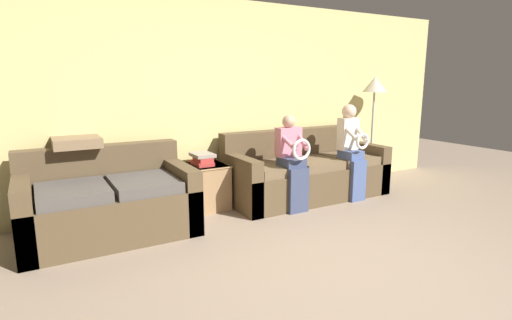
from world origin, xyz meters
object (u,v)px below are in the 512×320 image
at_px(couch_side, 109,204).
at_px(throw_pillow, 77,142).
at_px(book_stack, 202,159).
at_px(couch_main, 306,173).
at_px(floor_lamp, 374,92).
at_px(side_shelf, 203,186).
at_px(child_left_seated, 293,159).
at_px(child_right_seated, 352,147).

bearing_deg(couch_side, throw_pillow, 121.63).
bearing_deg(book_stack, couch_main, -7.63).
relative_size(couch_side, book_stack, 5.08).
bearing_deg(couch_main, book_stack, 172.37).
height_order(couch_side, book_stack, couch_side).
height_order(floor_lamp, throw_pillow, floor_lamp).
height_order(side_shelf, book_stack, book_stack).
xyz_separation_m(couch_side, side_shelf, (1.14, 0.29, -0.04)).
height_order(child_left_seated, side_shelf, child_left_seated).
xyz_separation_m(couch_side, child_right_seated, (3.03, -0.25, 0.37)).
relative_size(child_left_seated, side_shelf, 2.02).
bearing_deg(side_shelf, couch_side, -165.60).
height_order(child_left_seated, book_stack, child_left_seated).
height_order(couch_side, child_left_seated, child_left_seated).
bearing_deg(floor_lamp, child_right_seated, -148.96).
relative_size(book_stack, floor_lamp, 0.20).
relative_size(child_right_seated, throw_pillow, 2.71).
height_order(child_right_seated, book_stack, child_right_seated).
relative_size(side_shelf, throw_pillow, 1.24).
xyz_separation_m(child_right_seated, throw_pillow, (-3.24, 0.60, 0.23)).
xyz_separation_m(couch_side, throw_pillow, (-0.22, 0.35, 0.60)).
distance_m(child_right_seated, throw_pillow, 3.31).
bearing_deg(child_left_seated, child_right_seated, 0.83).
xyz_separation_m(child_left_seated, side_shelf, (-0.93, 0.56, -0.35)).
bearing_deg(book_stack, floor_lamp, 0.30).
height_order(child_right_seated, side_shelf, child_right_seated).
bearing_deg(floor_lamp, side_shelf, -179.77).
relative_size(couch_main, child_right_seated, 1.76).
distance_m(couch_main, floor_lamp, 1.77).
bearing_deg(book_stack, throw_pillow, 177.48).
bearing_deg(child_right_seated, throw_pillow, 169.46).
bearing_deg(child_right_seated, floor_lamp, 31.04).
bearing_deg(child_right_seated, couch_side, 175.21).
bearing_deg(side_shelf, child_right_seated, -16.18).
distance_m(couch_main, couch_side, 2.55).
relative_size(floor_lamp, throw_pillow, 3.49).
bearing_deg(book_stack, side_shelf, 144.90).
distance_m(book_stack, floor_lamp, 2.91).
bearing_deg(child_left_seated, side_shelf, 149.05).
height_order(child_left_seated, floor_lamp, floor_lamp).
bearing_deg(floor_lamp, throw_pillow, 179.38).
xyz_separation_m(couch_main, child_right_seated, (0.47, -0.36, 0.38)).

